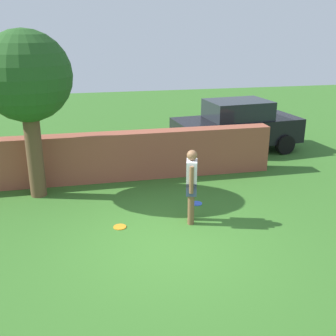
{
  "coord_description": "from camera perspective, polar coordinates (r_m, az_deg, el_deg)",
  "views": [
    {
      "loc": [
        -1.54,
        -6.84,
        4.02
      ],
      "look_at": [
        0.34,
        1.68,
        1.0
      ],
      "focal_mm": 43.84,
      "sensor_mm": 36.0,
      "label": 1
    }
  ],
  "objects": [
    {
      "name": "car",
      "position": [
        14.0,
        9.55,
        5.78
      ],
      "size": [
        4.35,
        2.26,
        1.72
      ],
      "rotation": [
        0.0,
        0.0,
        3.24
      ],
      "color": "black",
      "rests_on": "ground"
    },
    {
      "name": "person",
      "position": [
        8.66,
        3.28,
        -2.1
      ],
      "size": [
        0.31,
        0.52,
        1.62
      ],
      "rotation": [
        0.0,
        0.0,
        -1.85
      ],
      "color": "brown",
      "rests_on": "ground"
    },
    {
      "name": "tree",
      "position": [
        10.13,
        -19.1,
        11.62
      ],
      "size": [
        2.11,
        2.11,
        4.0
      ],
      "color": "brown",
      "rests_on": "ground"
    },
    {
      "name": "frisbee_orange",
      "position": [
        8.81,
        -6.72,
        -8.14
      ],
      "size": [
        0.27,
        0.27,
        0.02
      ],
      "primitive_type": "cylinder",
      "color": "orange",
      "rests_on": "ground"
    },
    {
      "name": "brick_wall",
      "position": [
        11.25,
        -11.65,
        1.3
      ],
      "size": [
        10.5,
        0.5,
        1.32
      ],
      "primitive_type": "cube",
      "color": "brown",
      "rests_on": "ground"
    },
    {
      "name": "ground_plane",
      "position": [
        8.08,
        0.22,
        -10.74
      ],
      "size": [
        40.0,
        40.0,
        0.0
      ],
      "primitive_type": "plane",
      "color": "#336623"
    },
    {
      "name": "frisbee_blue",
      "position": [
        9.87,
        3.96,
        -4.93
      ],
      "size": [
        0.27,
        0.27,
        0.02
      ],
      "primitive_type": "cylinder",
      "color": "blue",
      "rests_on": "ground"
    }
  ]
}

